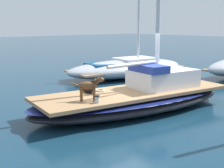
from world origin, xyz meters
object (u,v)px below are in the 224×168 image
(moored_boat_port_side, at_px, (127,68))
(dog_brown, at_px, (89,86))
(sailboat_main, at_px, (135,100))
(dog_black, at_px, (88,89))
(coiled_rope, at_px, (100,90))
(deck_winch, at_px, (97,99))

(moored_boat_port_side, bearing_deg, dog_brown, -52.25)
(sailboat_main, bearing_deg, dog_black, -121.94)
(dog_black, distance_m, dog_brown, 1.16)
(dog_brown, relative_size, coiled_rope, 2.31)
(sailboat_main, xyz_separation_m, dog_brown, (0.10, -1.94, 0.75))
(dog_brown, bearing_deg, sailboat_main, 93.05)
(moored_boat_port_side, bearing_deg, sailboat_main, -42.42)
(sailboat_main, bearing_deg, moored_boat_port_side, 137.58)
(dog_brown, distance_m, deck_winch, 0.44)
(sailboat_main, distance_m, coiled_rope, 1.19)
(sailboat_main, height_order, dog_black, dog_black)
(dog_black, height_order, coiled_rope, dog_black)
(coiled_rope, bearing_deg, dog_brown, -52.02)
(sailboat_main, distance_m, dog_black, 1.58)
(coiled_rope, bearing_deg, moored_boat_port_side, 127.71)
(coiled_rope, xyz_separation_m, moored_boat_port_side, (-4.07, 5.26, -0.17))
(dog_black, xyz_separation_m, deck_winch, (1.21, -0.63, -0.01))
(moored_boat_port_side, bearing_deg, dog_black, -54.86)
(coiled_rope, relative_size, moored_boat_port_side, 0.04)
(dog_brown, distance_m, coiled_rope, 1.40)
(sailboat_main, distance_m, deck_winch, 2.00)
(dog_brown, bearing_deg, deck_winch, 4.97)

